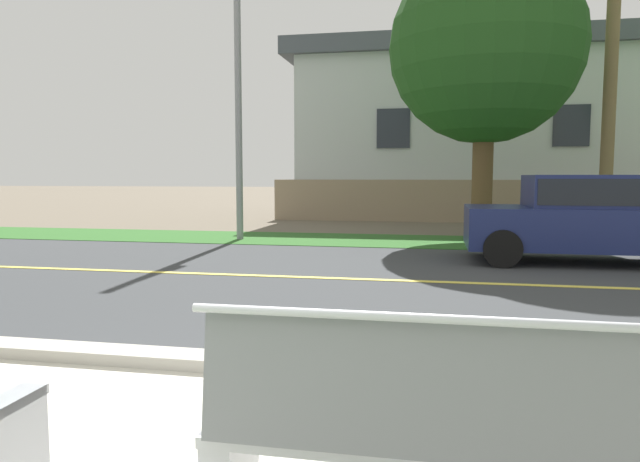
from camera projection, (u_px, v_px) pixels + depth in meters
name	position (u px, v px, depth m)	size (l,w,h in m)	color
ground_plane	(348.00, 264.00, 10.05)	(140.00, 140.00, 0.00)	#665B4C
curb_edge	(243.00, 364.00, 4.52)	(44.00, 0.30, 0.11)	#ADA89E
street_asphalt	(334.00, 279.00, 8.58)	(52.00, 8.00, 0.01)	#383A3D
road_centre_line	(334.00, 278.00, 8.58)	(48.00, 0.14, 0.01)	#E0CC4C
far_verge_grass	(371.00, 240.00, 13.67)	(48.00, 2.80, 0.02)	#2D6026
bench_right	(453.00, 440.00, 2.32)	(2.08, 0.48, 1.01)	silver
car_navy_near	(594.00, 215.00, 10.04)	(4.30, 1.86, 1.54)	navy
streetlamp	(241.00, 69.00, 13.70)	(0.24, 2.10, 7.06)	gray
shade_tree_far_left	(493.00, 31.00, 13.59)	(4.58, 4.58, 7.57)	brown
garden_wall	(467.00, 201.00, 19.00)	(13.00, 0.36, 1.40)	gray
house_across_street	(473.00, 132.00, 21.82)	(13.35, 6.91, 6.24)	#B7BCC1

